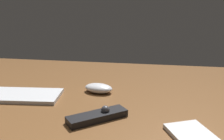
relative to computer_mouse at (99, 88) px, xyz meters
The scene contains 4 objects.
desk 4.53cm from the computer_mouse, 18.63° to the left, with size 140.00×84.00×2.00cm, color brown.
computer_mouse is the anchor object (origin of this frame).
media_remote 21.98cm from the computer_mouse, 78.50° to the right, with size 16.68×14.78×3.66cm.
notepad 42.01cm from the computer_mouse, 43.99° to the right, with size 16.68×9.67×1.19cm, color silver.
Camera 1 is at (15.90, -90.39, 36.19)cm, focal length 43.10 mm.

